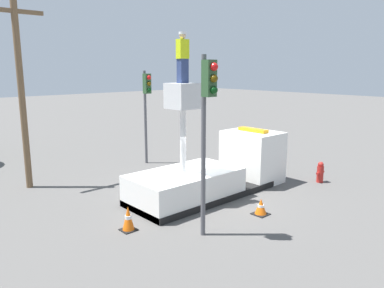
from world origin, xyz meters
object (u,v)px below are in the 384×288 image
at_px(traffic_cone_curbside, 261,207).
at_px(traffic_cone_rear, 128,219).
at_px(traffic_light_pole, 207,111).
at_px(worker, 183,58).
at_px(utility_pole, 21,88).
at_px(traffic_light_across, 147,98).
at_px(fire_hydrant, 320,172).
at_px(bucket_truck, 215,172).

bearing_deg(traffic_cone_curbside, traffic_cone_rear, 154.45).
relative_size(traffic_light_pole, traffic_cone_curbside, 9.45).
xyz_separation_m(worker, traffic_light_pole, (-1.42, -2.69, -1.54)).
distance_m(traffic_cone_rear, utility_pole, 7.55).
bearing_deg(traffic_light_across, fire_hydrant, -64.88).
bearing_deg(bucket_truck, traffic_light_across, 82.77).
height_order(fire_hydrant, traffic_cone_rear, fire_hydrant).
xyz_separation_m(traffic_light_across, utility_pole, (-6.08, 0.05, 0.75)).
distance_m(fire_hydrant, traffic_cone_curbside, 4.97).
bearing_deg(traffic_light_across, bucket_truck, -97.23).
xyz_separation_m(fire_hydrant, utility_pole, (-9.75, 7.86, 3.72)).
bearing_deg(traffic_light_pole, traffic_cone_rear, 128.12).
relative_size(traffic_cone_curbside, utility_pole, 0.07).
bearing_deg(utility_pole, fire_hydrant, -38.90).
height_order(worker, fire_hydrant, worker).
distance_m(bucket_truck, traffic_light_pole, 5.05).
relative_size(worker, traffic_light_across, 0.36).
distance_m(traffic_light_across, fire_hydrant, 9.13).
xyz_separation_m(fire_hydrant, traffic_cone_curbside, (-4.93, -0.56, -0.19)).
height_order(traffic_cone_curbside, utility_pole, utility_pole).
bearing_deg(traffic_light_pole, fire_hydrant, 3.98).
bearing_deg(traffic_cone_rear, bucket_truck, 9.60).
relative_size(traffic_light_pole, utility_pole, 0.69).
distance_m(traffic_light_across, traffic_cone_rear, 8.90).
height_order(traffic_light_across, traffic_cone_rear, traffic_light_across).
xyz_separation_m(bucket_truck, traffic_light_pole, (-3.13, -2.69, 2.91)).
bearing_deg(fire_hydrant, traffic_light_pole, -176.02).
bearing_deg(fire_hydrant, traffic_cone_curbside, -173.50).
relative_size(bucket_truck, traffic_cone_curbside, 12.44).
distance_m(fire_hydrant, utility_pole, 13.06).
relative_size(traffic_light_across, utility_pole, 0.63).
relative_size(bucket_truck, worker, 4.00).
height_order(traffic_light_across, fire_hydrant, traffic_light_across).
xyz_separation_m(bucket_truck, worker, (-1.70, 0.00, 4.45)).
distance_m(worker, traffic_light_across, 6.42).
bearing_deg(worker, fire_hydrant, -19.61).
relative_size(bucket_truck, utility_pole, 0.91).
relative_size(worker, traffic_cone_rear, 2.24).
distance_m(fire_hydrant, traffic_cone_rear, 9.11).
bearing_deg(traffic_light_across, traffic_cone_rear, -129.71).
bearing_deg(worker, bucket_truck, 0.00).
bearing_deg(bucket_truck, traffic_cone_rear, -170.40).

